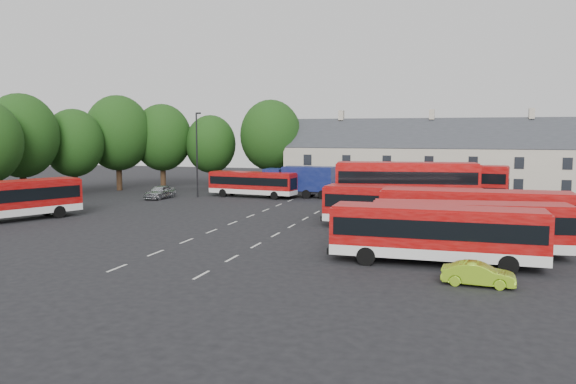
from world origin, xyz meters
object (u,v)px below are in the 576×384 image
bus_row_a (436,230)px  lamppost (197,152)px  bus_dd_south (406,187)px  lime_car (478,274)px  silver_car (160,192)px  bus_west (7,198)px  box_truck (300,180)px

bus_row_a → lamppost: (-27.34, 26.07, 3.15)m
bus_row_a → bus_dd_south: bus_dd_south is taller
lime_car → lamppost: 42.15m
bus_row_a → silver_car: bearing=141.9°
bus_dd_south → lime_car: 21.08m
bus_row_a → lime_car: 4.50m
lamppost → lime_car: bearing=-45.3°
lime_car → lamppost: bearing=47.7°
bus_row_a → lime_car: bearing=-60.8°
bus_row_a → bus_dd_south: size_ratio=0.96×
bus_west → lamppost: lamppost is taller
lamppost → box_truck: bearing=16.9°
lime_car → bus_row_a: bearing=32.8°
bus_row_a → box_truck: bearing=118.1°
bus_row_a → silver_car: 38.64m
silver_car → lamppost: bearing=40.0°
bus_west → silver_car: (3.56, 18.18, -1.24)m
bus_row_a → lime_car: bus_row_a is taller
box_truck → lamppost: lamppost is taller
bus_dd_south → bus_row_a: bearing=-87.4°
bus_row_a → lamppost: 37.91m
bus_row_a → bus_west: bus_west is taller
bus_dd_south → silver_car: size_ratio=2.68×
bus_west → silver_car: bus_west is taller
bus_row_a → silver_car: bus_row_a is taller
bus_dd_south → lamppost: 26.04m
lime_car → bus_west: bearing=79.1°
bus_dd_south → silver_car: bus_dd_south is taller
lime_car → bus_dd_south: bearing=17.8°
box_truck → lamppost: (-11.14, -3.38, 3.13)m
silver_car → lime_car: silver_car is taller
lamppost → bus_west: bearing=-108.4°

